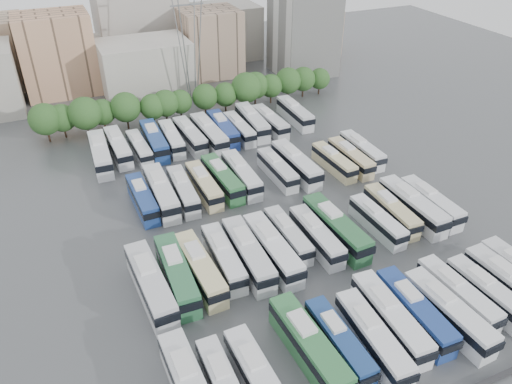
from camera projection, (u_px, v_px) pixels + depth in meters
name	position (u px, v px, depth m)	size (l,w,h in m)	color
ground	(283.00, 223.00, 73.85)	(220.00, 220.00, 0.00)	#424447
tree_line	(190.00, 98.00, 103.54)	(65.22, 7.82, 8.26)	black
city_buildings	(128.00, 46.00, 122.50)	(102.00, 35.00, 20.00)	#9E998E
apartment_tower	(304.00, 21.00, 123.03)	(14.00, 14.00, 26.00)	silver
electricity_pylon	(188.00, 17.00, 103.01)	(9.00, 6.91, 33.83)	slate
bus_r0_s2	(258.00, 379.00, 49.01)	(2.96, 12.03, 3.75)	silver
bus_r0_s4	(309.00, 346.00, 52.20)	(3.43, 13.34, 4.15)	#30713E
bus_r0_s5	(339.00, 342.00, 53.06)	(2.46, 11.28, 3.54)	navy
bus_r0_s6	(373.00, 338.00, 53.27)	(3.30, 12.43, 3.86)	silver
bus_r0_s7	(390.00, 318.00, 55.59)	(3.37, 12.88, 4.01)	white
bus_r0_s8	(414.00, 311.00, 56.55)	(3.03, 12.37, 3.86)	navy
bus_r0_s9	(448.00, 312.00, 56.29)	(3.38, 12.73, 3.96)	silver
bus_r0_s10	(458.00, 294.00, 58.94)	(3.05, 11.79, 3.67)	silver
bus_r0_s11	(488.00, 293.00, 59.09)	(3.10, 11.71, 3.64)	silver
bus_r0_s12	(511.00, 285.00, 59.94)	(3.32, 12.89, 4.01)	silver
bus_r1_s0	(151.00, 284.00, 59.92)	(3.59, 13.71, 4.26)	silver
bus_r1_s1	(177.00, 274.00, 61.56)	(3.29, 13.23, 4.12)	#2D6942
bus_r1_s2	(200.00, 268.00, 62.53)	(3.31, 12.79, 3.98)	beige
bus_r1_s3	(224.00, 258.00, 64.48)	(2.99, 11.96, 3.73)	silver
bus_r1_s4	(248.00, 254.00, 64.82)	(3.23, 13.23, 4.13)	silver
bus_r1_s5	(272.00, 249.00, 65.60)	(3.09, 13.35, 4.18)	white
bus_r1_s6	(288.00, 235.00, 68.73)	(2.42, 11.06, 3.47)	silver
bus_r1_s7	(316.00, 236.00, 68.33)	(2.60, 11.84, 3.71)	silver
bus_r1_s8	(336.00, 227.00, 69.49)	(3.59, 13.78, 4.29)	#2A6338
bus_r1_s10	(377.00, 221.00, 71.49)	(2.72, 11.10, 3.46)	silver
bus_r1_s11	(391.00, 211.00, 73.50)	(2.95, 11.68, 3.64)	#C8BC8A
bus_r1_s12	(412.00, 206.00, 74.13)	(3.04, 13.28, 4.16)	silver
bus_r1_s13	(431.00, 202.00, 75.23)	(2.71, 12.03, 3.77)	silver
bus_r2_s1	(142.00, 199.00, 76.23)	(2.79, 11.74, 3.67)	navy
bus_r2_s2	(161.00, 192.00, 77.27)	(3.13, 13.36, 4.18)	silver
bus_r2_s3	(183.00, 191.00, 78.09)	(3.00, 11.90, 3.71)	silver
bus_r2_s4	(204.00, 185.00, 79.51)	(2.71, 11.78, 3.68)	beige
bus_r2_s5	(222.00, 178.00, 81.01)	(3.31, 12.60, 3.92)	#2E6D3B
bus_r2_s6	(241.00, 174.00, 82.07)	(2.91, 12.52, 3.92)	silver
bus_r2_s8	(277.00, 169.00, 83.84)	(2.65, 11.48, 3.59)	silver
bus_r2_s9	(296.00, 164.00, 84.82)	(3.33, 13.34, 4.16)	silver
bus_r2_s11	(334.00, 161.00, 86.23)	(2.94, 11.11, 3.45)	beige
bus_r2_s12	(351.00, 157.00, 87.27)	(2.67, 11.59, 3.63)	beige
bus_r2_s13	(362.00, 150.00, 89.61)	(2.57, 11.55, 3.62)	silver
bus_r3_s0	(100.00, 154.00, 87.84)	(3.49, 13.53, 4.21)	silver
bus_r3_s1	(118.00, 147.00, 90.34)	(3.06, 12.60, 3.93)	silver
bus_r3_s2	(139.00, 148.00, 90.49)	(2.80, 11.01, 3.43)	silver
bus_r3_s3	(154.00, 140.00, 92.32)	(3.12, 13.11, 4.09)	navy
bus_r3_s4	(172.00, 138.00, 93.43)	(2.98, 11.78, 3.67)	white
bus_r3_s5	(190.00, 136.00, 94.16)	(3.32, 12.59, 3.91)	silver
bus_r3_s6	(209.00, 134.00, 94.58)	(3.37, 13.59, 4.24)	silver
bus_r3_s7	(223.00, 129.00, 96.56)	(3.15, 12.77, 3.98)	navy
bus_r3_s8	(239.00, 129.00, 97.12)	(2.62, 11.49, 3.60)	silver
bus_r3_s9	(252.00, 122.00, 99.19)	(3.51, 13.32, 4.14)	silver
bus_r3_s10	(270.00, 122.00, 99.61)	(3.16, 12.22, 3.80)	silver
bus_r3_s12	(295.00, 113.00, 103.02)	(2.93, 12.60, 3.94)	silver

